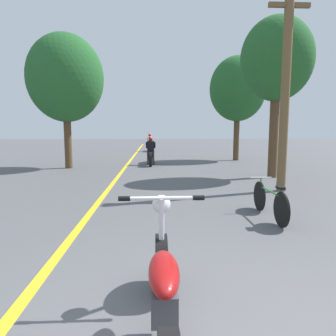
{
  "coord_description": "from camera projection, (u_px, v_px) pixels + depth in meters",
  "views": [
    {
      "loc": [
        -0.41,
        -1.99,
        1.67
      ],
      "look_at": [
        -0.1,
        4.19,
        0.9
      ],
      "focal_mm": 32.0,
      "sensor_mm": 36.0,
      "label": 1
    }
  ],
  "objects": [
    {
      "name": "lane_stripe_center",
      "position": [
        126.0,
        166.0,
        14.19
      ],
      "size": [
        0.14,
        48.0,
        0.01
      ],
      "primitive_type": "cube",
      "color": "yellow",
      "rests_on": "ground"
    },
    {
      "name": "utility_pole",
      "position": [
        286.0,
        87.0,
        8.03
      ],
      "size": [
        1.1,
        0.24,
        5.52
      ],
      "color": "brown",
      "rests_on": "ground"
    },
    {
      "name": "roadside_tree_right_near",
      "position": [
        277.0,
        60.0,
        10.35
      ],
      "size": [
        2.5,
        2.25,
        5.58
      ],
      "color": "#513A23",
      "rests_on": "ground"
    },
    {
      "name": "roadside_tree_right_far",
      "position": [
        238.0,
        89.0,
        16.65
      ],
      "size": [
        3.12,
        2.81,
        5.79
      ],
      "color": "#513A23",
      "rests_on": "ground"
    },
    {
      "name": "roadside_tree_left",
      "position": [
        65.0,
        78.0,
        13.03
      ],
      "size": [
        3.3,
        2.97,
        5.86
      ],
      "color": "#513A23",
      "rests_on": "ground"
    },
    {
      "name": "motorcycle_foreground",
      "position": [
        164.0,
        291.0,
        2.36
      ],
      "size": [
        0.81,
        2.14,
        1.06
      ],
      "color": "black",
      "rests_on": "ground"
    },
    {
      "name": "motorcycle_rider_lead",
      "position": [
        151.0,
        154.0,
        14.71
      ],
      "size": [
        0.5,
        2.13,
        1.38
      ],
      "color": "black",
      "rests_on": "ground"
    },
    {
      "name": "motorcycle_rider_far",
      "position": [
        150.0,
        145.0,
        24.4
      ],
      "size": [
        0.5,
        2.05,
        1.45
      ],
      "color": "black",
      "rests_on": "ground"
    },
    {
      "name": "bicycle_parked",
      "position": [
        270.0,
        201.0,
        5.72
      ],
      "size": [
        0.44,
        1.71,
        0.73
      ],
      "color": "black",
      "rests_on": "ground"
    }
  ]
}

